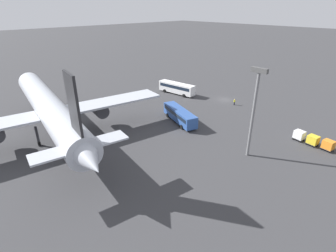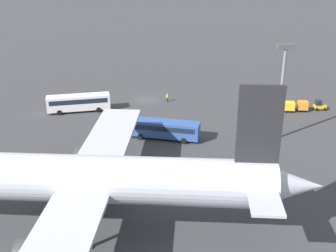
# 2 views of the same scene
# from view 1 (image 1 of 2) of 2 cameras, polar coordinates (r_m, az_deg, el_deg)

# --- Properties ---
(ground_plane) EXTENTS (600.00, 600.00, 0.00)m
(ground_plane) POSITION_cam_1_polar(r_m,az_deg,el_deg) (78.72, 12.18, 5.60)
(ground_plane) COLOR #38383A
(airplane) EXTENTS (53.84, 46.64, 17.60)m
(airplane) POSITION_cam_1_polar(r_m,az_deg,el_deg) (57.01, -24.40, 3.50)
(airplane) COLOR #B2B7C1
(airplane) RESTS_ON ground
(shuttle_bus_near) EXTENTS (12.50, 4.06, 3.37)m
(shuttle_bus_near) POSITION_cam_1_polar(r_m,az_deg,el_deg) (81.90, 1.92, 8.39)
(shuttle_bus_near) COLOR white
(shuttle_bus_near) RESTS_ON ground
(shuttle_bus_far) EXTENTS (12.42, 6.55, 3.12)m
(shuttle_bus_far) POSITION_cam_1_polar(r_m,az_deg,el_deg) (61.55, 2.57, 2.53)
(shuttle_bus_far) COLOR #2D5199
(shuttle_bus_far) RESTS_ON ground
(worker_person) EXTENTS (0.38, 0.38, 1.74)m
(worker_person) POSITION_cam_1_polar(r_m,az_deg,el_deg) (74.88, 14.26, 5.09)
(worker_person) COLOR #1E1E2D
(worker_person) RESTS_ON ground
(cargo_cart_orange) EXTENTS (2.25, 1.99, 2.06)m
(cargo_cart_orange) POSITION_cam_1_polar(r_m,az_deg,el_deg) (58.20, 31.53, -3.51)
(cargo_cart_orange) COLOR #38383D
(cargo_cart_orange) RESTS_ON ground
(cargo_cart_yellow) EXTENTS (2.25, 1.99, 2.06)m
(cargo_cart_yellow) POSITION_cam_1_polar(r_m,az_deg,el_deg) (58.74, 29.03, -2.67)
(cargo_cart_yellow) COLOR #38383D
(cargo_cart_yellow) RESTS_ON ground
(cargo_cart_white) EXTENTS (2.25, 1.99, 2.06)m
(cargo_cart_white) POSITION_cam_1_polar(r_m,az_deg,el_deg) (59.67, 26.68, -1.74)
(cargo_cart_white) COLOR #38383D
(cargo_cart_white) RESTS_ON ground
(light_pole) EXTENTS (2.80, 0.70, 16.16)m
(light_pole) POSITION_cam_1_polar(r_m,az_deg,el_deg) (46.75, 18.33, 4.56)
(light_pole) COLOR slate
(light_pole) RESTS_ON ground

